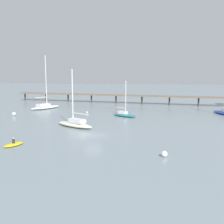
{
  "coord_description": "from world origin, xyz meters",
  "views": [
    {
      "loc": [
        10.7,
        -40.52,
        10.0
      ],
      "look_at": [
        0.0,
        16.03,
        1.5
      ],
      "focal_mm": 42.42,
      "sensor_mm": 36.0,
      "label": 1
    }
  ],
  "objects_px": {
    "pier": "(188,93)",
    "mooring_buoy_inner": "(164,154)",
    "sailboat_teal": "(124,114)",
    "sailboat_cream": "(75,123)",
    "dinghy_yellow": "(14,144)",
    "mooring_buoy_far": "(87,112)",
    "mooring_buoy_mid": "(14,114)",
    "sailboat_white": "(45,106)"
  },
  "relations": [
    {
      "from": "pier",
      "to": "mooring_buoy_inner",
      "type": "height_order",
      "value": "pier"
    },
    {
      "from": "sailboat_teal",
      "to": "sailboat_cream",
      "type": "xyz_separation_m",
      "value": [
        -7.26,
        -13.79,
        0.16
      ]
    },
    {
      "from": "dinghy_yellow",
      "to": "mooring_buoy_inner",
      "type": "bearing_deg",
      "value": -3.32
    },
    {
      "from": "mooring_buoy_far",
      "to": "mooring_buoy_inner",
      "type": "relative_size",
      "value": 0.71
    },
    {
      "from": "sailboat_teal",
      "to": "mooring_buoy_mid",
      "type": "xyz_separation_m",
      "value": [
        -25.71,
        -3.83,
        -0.11
      ]
    },
    {
      "from": "sailboat_white",
      "to": "dinghy_yellow",
      "type": "bearing_deg",
      "value": -71.58
    },
    {
      "from": "mooring_buoy_far",
      "to": "mooring_buoy_inner",
      "type": "distance_m",
      "value": 36.64
    },
    {
      "from": "dinghy_yellow",
      "to": "mooring_buoy_far",
      "type": "bearing_deg",
      "value": 86.56
    },
    {
      "from": "pier",
      "to": "sailboat_cream",
      "type": "distance_m",
      "value": 45.07
    },
    {
      "from": "sailboat_white",
      "to": "mooring_buoy_far",
      "type": "relative_size",
      "value": 28.09
    },
    {
      "from": "sailboat_teal",
      "to": "pier",
      "type": "bearing_deg",
      "value": 56.12
    },
    {
      "from": "sailboat_cream",
      "to": "mooring_buoy_inner",
      "type": "height_order",
      "value": "sailboat_cream"
    },
    {
      "from": "sailboat_teal",
      "to": "mooring_buoy_mid",
      "type": "distance_m",
      "value": 26.0
    },
    {
      "from": "sailboat_cream",
      "to": "mooring_buoy_far",
      "type": "relative_size",
      "value": 20.32
    },
    {
      "from": "sailboat_white",
      "to": "dinghy_yellow",
      "type": "height_order",
      "value": "sailboat_white"
    },
    {
      "from": "pier",
      "to": "dinghy_yellow",
      "type": "xyz_separation_m",
      "value": [
        -27.98,
        -52.0,
        -3.71
      ]
    },
    {
      "from": "pier",
      "to": "sailboat_teal",
      "type": "height_order",
      "value": "sailboat_teal"
    },
    {
      "from": "sailboat_white",
      "to": "mooring_buoy_far",
      "type": "distance_m",
      "value": 15.33
    },
    {
      "from": "mooring_buoy_far",
      "to": "mooring_buoy_inner",
      "type": "xyz_separation_m",
      "value": [
        18.72,
        -31.5,
        0.11
      ]
    },
    {
      "from": "pier",
      "to": "mooring_buoy_inner",
      "type": "relative_size",
      "value": 108.36
    },
    {
      "from": "sailboat_cream",
      "to": "dinghy_yellow",
      "type": "distance_m",
      "value": 14.45
    },
    {
      "from": "sailboat_white",
      "to": "sailboat_cream",
      "type": "bearing_deg",
      "value": -54.1
    },
    {
      "from": "pier",
      "to": "sailboat_cream",
      "type": "bearing_deg",
      "value": -121.77
    },
    {
      "from": "mooring_buoy_mid",
      "to": "pier",
      "type": "bearing_deg",
      "value": 33.87
    },
    {
      "from": "sailboat_teal",
      "to": "mooring_buoy_far",
      "type": "bearing_deg",
      "value": 164.29
    },
    {
      "from": "sailboat_cream",
      "to": "mooring_buoy_mid",
      "type": "relative_size",
      "value": 11.93
    },
    {
      "from": "pier",
      "to": "sailboat_teal",
      "type": "distance_m",
      "value": 29.62
    },
    {
      "from": "dinghy_yellow",
      "to": "mooring_buoy_inner",
      "type": "height_order",
      "value": "dinghy_yellow"
    },
    {
      "from": "sailboat_cream",
      "to": "dinghy_yellow",
      "type": "xyz_separation_m",
      "value": [
        -4.31,
        -13.78,
        -0.52
      ]
    },
    {
      "from": "mooring_buoy_far",
      "to": "mooring_buoy_mid",
      "type": "distance_m",
      "value": 17.27
    },
    {
      "from": "mooring_buoy_inner",
      "to": "sailboat_teal",
      "type": "bearing_deg",
      "value": 107.33
    },
    {
      "from": "dinghy_yellow",
      "to": "mooring_buoy_mid",
      "type": "relative_size",
      "value": 3.76
    },
    {
      "from": "dinghy_yellow",
      "to": "sailboat_teal",
      "type": "bearing_deg",
      "value": 67.23
    },
    {
      "from": "pier",
      "to": "mooring_buoy_mid",
      "type": "height_order",
      "value": "pier"
    },
    {
      "from": "mooring_buoy_inner",
      "to": "pier",
      "type": "bearing_deg",
      "value": 82.05
    },
    {
      "from": "mooring_buoy_far",
      "to": "mooring_buoy_mid",
      "type": "xyz_separation_m",
      "value": [
        -15.97,
        -6.57,
        0.19
      ]
    },
    {
      "from": "sailboat_teal",
      "to": "mooring_buoy_mid",
      "type": "relative_size",
      "value": 9.16
    },
    {
      "from": "sailboat_teal",
      "to": "dinghy_yellow",
      "type": "xyz_separation_m",
      "value": [
        -11.57,
        -27.57,
        -0.35
      ]
    },
    {
      "from": "mooring_buoy_far",
      "to": "pier",
      "type": "bearing_deg",
      "value": 39.68
    },
    {
      "from": "mooring_buoy_mid",
      "to": "mooring_buoy_inner",
      "type": "height_order",
      "value": "mooring_buoy_mid"
    },
    {
      "from": "sailboat_teal",
      "to": "mooring_buoy_inner",
      "type": "height_order",
      "value": "sailboat_teal"
    },
    {
      "from": "mooring_buoy_far",
      "to": "sailboat_white",
      "type": "bearing_deg",
      "value": 155.99
    }
  ]
}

